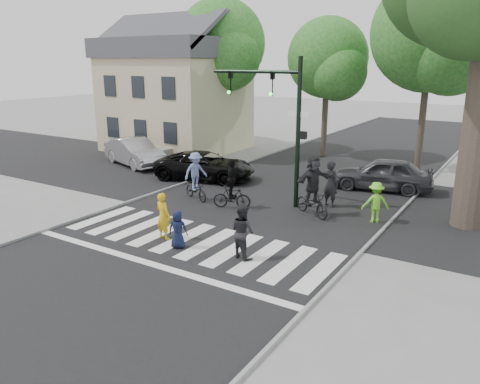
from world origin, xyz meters
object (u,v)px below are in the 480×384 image
object	(u,v)px
pedestrian_child	(178,229)
pedestrian_adult	(242,231)
traffic_signal	(280,111)
cyclist_right	(313,189)
car_grey	(382,174)
car_suv	(205,166)
car_silver	(135,152)
pedestrian_woman	(163,216)
cyclist_left	(196,179)
cyclist_mid	(232,188)

from	to	relation	value
pedestrian_child	pedestrian_adult	size ratio (longest dim) A/B	0.74
pedestrian_adult	traffic_signal	bearing A→B (deg)	-56.09
cyclist_right	car_grey	bearing A→B (deg)	76.83
pedestrian_adult	cyclist_right	distance (m)	4.90
car_suv	car_grey	distance (m)	8.64
traffic_signal	car_silver	bearing A→B (deg)	167.49
traffic_signal	car_grey	world-z (taller)	traffic_signal
pedestrian_child	car_silver	size ratio (longest dim) A/B	0.26
pedestrian_woman	cyclist_left	distance (m)	4.70
cyclist_mid	cyclist_right	size ratio (longest dim) A/B	0.86
cyclist_right	pedestrian_woman	bearing A→B (deg)	-122.94
cyclist_left	cyclist_mid	distance (m)	1.98
car_silver	traffic_signal	bearing A→B (deg)	-84.16
cyclist_left	car_silver	world-z (taller)	cyclist_left
car_suv	pedestrian_child	bearing A→B (deg)	-163.28
traffic_signal	cyclist_mid	bearing A→B (deg)	-130.96
pedestrian_child	cyclist_left	bearing A→B (deg)	-83.50
pedestrian_woman	car_grey	bearing A→B (deg)	-106.49
pedestrian_woman	cyclist_mid	bearing A→B (deg)	-83.83
cyclist_right	traffic_signal	bearing A→B (deg)	160.99
car_grey	pedestrian_adult	bearing A→B (deg)	-18.01
traffic_signal	car_suv	size ratio (longest dim) A/B	1.19
cyclist_left	car_grey	distance (m)	8.67
traffic_signal	pedestrian_adult	distance (m)	6.54
pedestrian_woman	car_grey	xyz separation A→B (m)	(4.44, 10.19, -0.04)
pedestrian_child	car_silver	distance (m)	13.04
cyclist_left	pedestrian_woman	bearing A→B (deg)	-66.03
car_suv	cyclist_right	bearing A→B (deg)	-123.47
cyclist_mid	cyclist_right	bearing A→B (deg)	15.48
pedestrian_adult	car_grey	bearing A→B (deg)	-80.90
cyclist_right	car_suv	size ratio (longest dim) A/B	0.47
pedestrian_child	cyclist_mid	world-z (taller)	cyclist_mid
traffic_signal	car_grey	xyz separation A→B (m)	(3.07, 4.58, -3.14)
pedestrian_child	cyclist_right	world-z (taller)	cyclist_right
pedestrian_child	car_silver	bearing A→B (deg)	-64.38
traffic_signal	car_grey	size ratio (longest dim) A/B	1.34
traffic_signal	pedestrian_woman	bearing A→B (deg)	-103.78
pedestrian_child	car_grey	distance (m)	11.12
cyclist_mid	car_suv	bearing A→B (deg)	138.93
pedestrian_woman	cyclist_mid	distance (m)	4.10
cyclist_left	pedestrian_child	bearing A→B (deg)	-58.68
cyclist_left	car_grey	size ratio (longest dim) A/B	0.46
pedestrian_woman	pedestrian_adult	bearing A→B (deg)	-171.37
pedestrian_woman	cyclist_right	size ratio (longest dim) A/B	0.69
cyclist_right	car_grey	xyz separation A→B (m)	(1.22, 5.21, -0.28)
car_suv	car_silver	size ratio (longest dim) A/B	1.07
pedestrian_woman	cyclist_left	bearing A→B (deg)	-58.96
pedestrian_woman	car_suv	distance (m)	8.30
traffic_signal	cyclist_right	size ratio (longest dim) A/B	2.55
cyclist_right	car_silver	world-z (taller)	cyclist_right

